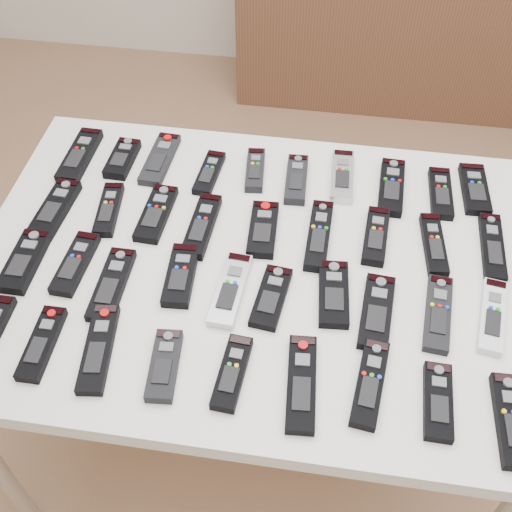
# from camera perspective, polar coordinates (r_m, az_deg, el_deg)

# --- Properties ---
(ground) EXTENTS (4.00, 4.00, 0.00)m
(ground) POSITION_cam_1_polar(r_m,az_deg,el_deg) (2.09, 0.61, -13.34)
(ground) COLOR #99714E
(ground) RESTS_ON ground
(table) EXTENTS (1.25, 0.88, 0.78)m
(table) POSITION_cam_1_polar(r_m,az_deg,el_deg) (1.45, 0.00, -2.03)
(table) COLOR white
(table) RESTS_ON ground
(sideboard) EXTENTS (1.45, 0.38, 0.72)m
(sideboard) POSITION_cam_1_polar(r_m,az_deg,el_deg) (3.14, 12.72, 19.27)
(sideboard) COLOR #503120
(sideboard) RESTS_ON ground
(remote_0) EXTENTS (0.06, 0.20, 0.02)m
(remote_0) POSITION_cam_1_polar(r_m,az_deg,el_deg) (1.71, -15.39, 8.61)
(remote_0) COLOR black
(remote_0) RESTS_ON table
(remote_1) EXTENTS (0.06, 0.14, 0.02)m
(remote_1) POSITION_cam_1_polar(r_m,az_deg,el_deg) (1.67, -11.80, 8.47)
(remote_1) COLOR black
(remote_1) RESTS_ON table
(remote_2) EXTENTS (0.07, 0.19, 0.02)m
(remote_2) POSITION_cam_1_polar(r_m,az_deg,el_deg) (1.66, -8.53, 8.50)
(remote_2) COLOR black
(remote_2) RESTS_ON table
(remote_3) EXTENTS (0.06, 0.16, 0.02)m
(remote_3) POSITION_cam_1_polar(r_m,az_deg,el_deg) (1.61, -4.18, 7.37)
(remote_3) COLOR black
(remote_3) RESTS_ON table
(remote_4) EXTENTS (0.06, 0.15, 0.02)m
(remote_4) POSITION_cam_1_polar(r_m,az_deg,el_deg) (1.61, -0.08, 7.64)
(remote_4) COLOR black
(remote_4) RESTS_ON table
(remote_5) EXTENTS (0.06, 0.16, 0.02)m
(remote_5) POSITION_cam_1_polar(r_m,az_deg,el_deg) (1.58, 3.61, 6.80)
(remote_5) COLOR black
(remote_5) RESTS_ON table
(remote_6) EXTENTS (0.06, 0.18, 0.02)m
(remote_6) POSITION_cam_1_polar(r_m,az_deg,el_deg) (1.60, 7.66, 7.02)
(remote_6) COLOR #B7B7BC
(remote_6) RESTS_ON table
(remote_7) EXTENTS (0.06, 0.19, 0.02)m
(remote_7) POSITION_cam_1_polar(r_m,az_deg,el_deg) (1.59, 11.94, 6.01)
(remote_7) COLOR black
(remote_7) RESTS_ON table
(remote_8) EXTENTS (0.05, 0.17, 0.02)m
(remote_8) POSITION_cam_1_polar(r_m,az_deg,el_deg) (1.61, 16.10, 5.38)
(remote_8) COLOR black
(remote_8) RESTS_ON table
(remote_9) EXTENTS (0.07, 0.17, 0.02)m
(remote_9) POSITION_cam_1_polar(r_m,az_deg,el_deg) (1.65, 18.86, 5.65)
(remote_9) COLOR black
(remote_9) RESTS_ON table
(remote_10) EXTENTS (0.07, 0.18, 0.02)m
(remote_10) POSITION_cam_1_polar(r_m,az_deg,el_deg) (1.58, -17.42, 4.05)
(remote_10) COLOR black
(remote_10) RESTS_ON table
(remote_11) EXTENTS (0.06, 0.17, 0.02)m
(remote_11) POSITION_cam_1_polar(r_m,az_deg,el_deg) (1.54, -12.95, 4.06)
(remote_11) COLOR black
(remote_11) RESTS_ON table
(remote_12) EXTENTS (0.07, 0.18, 0.02)m
(remote_12) POSITION_cam_1_polar(r_m,az_deg,el_deg) (1.51, -8.87, 3.75)
(remote_12) COLOR black
(remote_12) RESTS_ON table
(remote_13) EXTENTS (0.06, 0.19, 0.02)m
(remote_13) POSITION_cam_1_polar(r_m,az_deg,el_deg) (1.47, -4.84, 2.69)
(remote_13) COLOR black
(remote_13) RESTS_ON table
(remote_14) EXTENTS (0.07, 0.17, 0.02)m
(remote_14) POSITION_cam_1_polar(r_m,az_deg,el_deg) (1.46, 0.62, 2.39)
(remote_14) COLOR black
(remote_14) RESTS_ON table
(remote_15) EXTENTS (0.05, 0.20, 0.02)m
(remote_15) POSITION_cam_1_polar(r_m,az_deg,el_deg) (1.45, 5.61, 1.84)
(remote_15) COLOR black
(remote_15) RESTS_ON table
(remote_16) EXTENTS (0.06, 0.17, 0.02)m
(remote_16) POSITION_cam_1_polar(r_m,az_deg,el_deg) (1.47, 10.60, 1.75)
(remote_16) COLOR black
(remote_16) RESTS_ON table
(remote_17) EXTENTS (0.06, 0.18, 0.02)m
(remote_17) POSITION_cam_1_polar(r_m,az_deg,el_deg) (1.48, 15.52, 1.00)
(remote_17) COLOR black
(remote_17) RESTS_ON table
(remote_18) EXTENTS (0.05, 0.20, 0.02)m
(remote_18) POSITION_cam_1_polar(r_m,az_deg,el_deg) (1.52, 20.27, 0.76)
(remote_18) COLOR black
(remote_18) RESTS_ON table
(remote_19) EXTENTS (0.06, 0.17, 0.02)m
(remote_19) POSITION_cam_1_polar(r_m,az_deg,el_deg) (1.48, -19.89, -0.44)
(remote_19) COLOR black
(remote_19) RESTS_ON table
(remote_20) EXTENTS (0.06, 0.17, 0.02)m
(remote_20) POSITION_cam_1_polar(r_m,az_deg,el_deg) (1.45, -15.76, -0.64)
(remote_20) COLOR black
(remote_20) RESTS_ON table
(remote_21) EXTENTS (0.06, 0.19, 0.02)m
(remote_21) POSITION_cam_1_polar(r_m,az_deg,el_deg) (1.39, -12.71, -2.48)
(remote_21) COLOR black
(remote_21) RESTS_ON table
(remote_22) EXTENTS (0.07, 0.17, 0.02)m
(remote_22) POSITION_cam_1_polar(r_m,az_deg,el_deg) (1.38, -6.71, -1.71)
(remote_22) COLOR black
(remote_22) RESTS_ON table
(remote_23) EXTENTS (0.07, 0.19, 0.02)m
(remote_23) POSITION_cam_1_polar(r_m,az_deg,el_deg) (1.35, -2.29, -3.01)
(remote_23) COLOR #B7B7BC
(remote_23) RESTS_ON table
(remote_24) EXTENTS (0.07, 0.16, 0.02)m
(remote_24) POSITION_cam_1_polar(r_m,az_deg,el_deg) (1.33, 1.35, -3.68)
(remote_24) COLOR black
(remote_24) RESTS_ON table
(remote_25) EXTENTS (0.07, 0.17, 0.02)m
(remote_25) POSITION_cam_1_polar(r_m,az_deg,el_deg) (1.35, 6.92, -3.35)
(remote_25) COLOR black
(remote_25) RESTS_ON table
(remote_26) EXTENTS (0.07, 0.19, 0.02)m
(remote_26) POSITION_cam_1_polar(r_m,az_deg,el_deg) (1.33, 10.68, -4.90)
(remote_26) COLOR black
(remote_26) RESTS_ON table
(remote_27) EXTENTS (0.07, 0.19, 0.02)m
(remote_27) POSITION_cam_1_polar(r_m,az_deg,el_deg) (1.36, 15.87, -4.94)
(remote_27) COLOR black
(remote_27) RESTS_ON table
(remote_28) EXTENTS (0.07, 0.19, 0.02)m
(remote_28) POSITION_cam_1_polar(r_m,az_deg,el_deg) (1.39, 20.26, -5.04)
(remote_28) COLOR silver
(remote_28) RESTS_ON table
(remote_30) EXTENTS (0.05, 0.17, 0.02)m
(remote_30) POSITION_cam_1_polar(r_m,az_deg,el_deg) (1.33, -18.50, -7.37)
(remote_30) COLOR black
(remote_30) RESTS_ON table
(remote_31) EXTENTS (0.08, 0.20, 0.02)m
(remote_31) POSITION_cam_1_polar(r_m,az_deg,el_deg) (1.30, -13.82, -7.97)
(remote_31) COLOR black
(remote_31) RESTS_ON table
(remote_32) EXTENTS (0.06, 0.16, 0.02)m
(remote_32) POSITION_cam_1_polar(r_m,az_deg,el_deg) (1.25, -8.15, -9.60)
(remote_32) COLOR black
(remote_32) RESTS_ON table
(remote_33) EXTENTS (0.06, 0.16, 0.02)m
(remote_33) POSITION_cam_1_polar(r_m,az_deg,el_deg) (1.23, -2.14, -10.32)
(remote_33) COLOR black
(remote_33) RESTS_ON table
(remote_34) EXTENTS (0.07, 0.20, 0.02)m
(remote_34) POSITION_cam_1_polar(r_m,az_deg,el_deg) (1.22, 4.06, -11.23)
(remote_34) COLOR black
(remote_34) RESTS_ON table
(remote_35) EXTENTS (0.07, 0.19, 0.02)m
(remote_35) POSITION_cam_1_polar(r_m,az_deg,el_deg) (1.24, 10.09, -11.09)
(remote_35) COLOR black
(remote_35) RESTS_ON table
(remote_36) EXTENTS (0.05, 0.16, 0.02)m
(remote_36) POSITION_cam_1_polar(r_m,az_deg,el_deg) (1.25, 15.88, -12.32)
(remote_36) COLOR black
(remote_36) RESTS_ON table
(remote_37) EXTENTS (0.06, 0.18, 0.02)m
(remote_37) POSITION_cam_1_polar(r_m,az_deg,el_deg) (1.27, 21.78, -13.44)
(remote_37) COLOR black
(remote_37) RESTS_ON table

